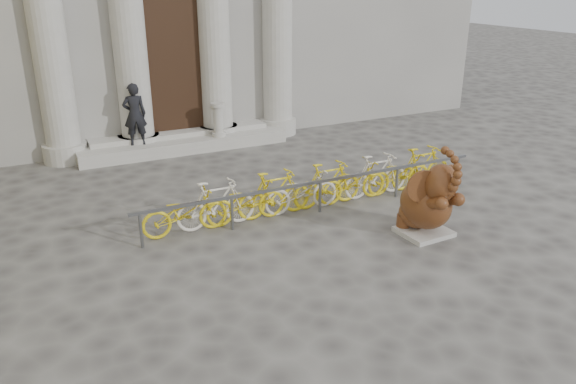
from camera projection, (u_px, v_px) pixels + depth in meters
name	position (u px, v px, depth m)	size (l,w,h in m)	color
ground	(365.00, 312.00, 8.49)	(80.00, 80.00, 0.00)	#474442
entrance_steps	(184.00, 144.00, 16.26)	(6.00, 1.20, 0.36)	#A8A59E
elephant_statue	(428.00, 202.00, 10.77)	(1.25, 1.40, 1.87)	#A8A59E
bike_rack	(314.00, 187.00, 12.08)	(8.00, 0.53, 1.00)	slate
pedestrian	(135.00, 114.00, 15.25)	(0.62, 0.41, 1.70)	black
balustrade_post	(218.00, 121.00, 16.18)	(0.40, 0.40, 0.98)	#A8A59E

